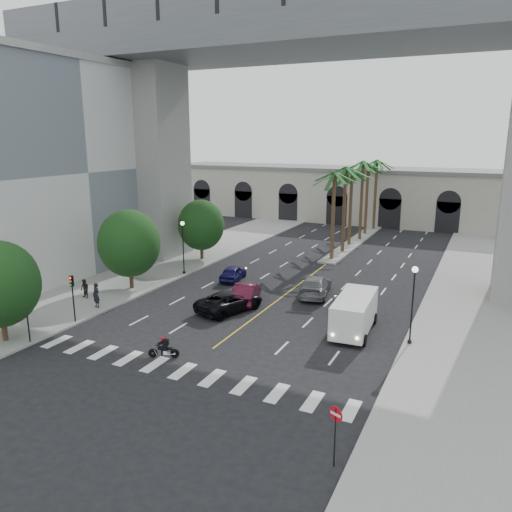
{
  "coord_description": "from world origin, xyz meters",
  "views": [
    {
      "loc": [
        15.33,
        -23.81,
        13.41
      ],
      "look_at": [
        1.2,
        6.0,
        5.41
      ],
      "focal_mm": 35.0,
      "sensor_mm": 36.0,
      "label": 1
    }
  ],
  "objects": [
    {
      "name": "palm_c",
      "position": [
        -0.2,
        36.0,
        8.91
      ],
      "size": [
        3.2,
        3.2,
        10.1
      ],
      "color": "#47331E",
      "rests_on": "ground"
    },
    {
      "name": "sidewalk_left",
      "position": [
        -15.0,
        15.0,
        0.07
      ],
      "size": [
        8.0,
        100.0,
        0.15
      ],
      "primitive_type": "cube",
      "color": "gray",
      "rests_on": "ground"
    },
    {
      "name": "car_c",
      "position": [
        -2.39,
        8.76,
        0.8
      ],
      "size": [
        4.42,
        6.29,
        1.59
      ],
      "primitive_type": "imported",
      "rotation": [
        0.0,
        0.0,
        2.8
      ],
      "color": "black",
      "rests_on": "ground"
    },
    {
      "name": "lamp_post_right",
      "position": [
        11.4,
        8.0,
        3.22
      ],
      "size": [
        0.4,
        0.4,
        5.35
      ],
      "color": "black",
      "rests_on": "ground"
    },
    {
      "name": "palm_f",
      "position": [
        0.2,
        48.0,
        9.46
      ],
      "size": [
        3.2,
        3.2,
        10.7
      ],
      "color": "#47331E",
      "rests_on": "ground"
    },
    {
      "name": "car_d",
      "position": [
        2.35,
        15.47,
        0.84
      ],
      "size": [
        3.45,
        6.15,
        1.68
      ],
      "primitive_type": "imported",
      "rotation": [
        0.0,
        0.0,
        3.34
      ],
      "color": "slate",
      "rests_on": "ground"
    },
    {
      "name": "palm_b",
      "position": [
        0.1,
        32.0,
        9.37
      ],
      "size": [
        3.2,
        3.2,
        10.6
      ],
      "color": "#47331E",
      "rests_on": "ground"
    },
    {
      "name": "palm_a",
      "position": [
        0.0,
        28.0,
        9.1
      ],
      "size": [
        3.2,
        3.2,
        10.3
      ],
      "color": "#47331E",
      "rests_on": "ground"
    },
    {
      "name": "street_tree_far",
      "position": [
        -13.0,
        22.0,
        3.9
      ],
      "size": [
        5.04,
        5.04,
        6.68
      ],
      "color": "#382616",
      "rests_on": "ground"
    },
    {
      "name": "street_tree_mid",
      "position": [
        -13.0,
        10.0,
        4.21
      ],
      "size": [
        5.44,
        5.44,
        7.21
      ],
      "color": "#382616",
      "rests_on": "ground"
    },
    {
      "name": "palm_d",
      "position": [
        0.15,
        40.0,
        9.65
      ],
      "size": [
        3.2,
        3.2,
        10.9
      ],
      "color": "#47331E",
      "rests_on": "ground"
    },
    {
      "name": "pier_building",
      "position": [
        0.0,
        55.0,
        4.27
      ],
      "size": [
        71.0,
        10.5,
        8.5
      ],
      "color": "#BBB4A8",
      "rests_on": "ground"
    },
    {
      "name": "median",
      "position": [
        0.0,
        38.0,
        0.1
      ],
      "size": [
        2.0,
        24.0,
        0.2
      ],
      "primitive_type": "cube",
      "color": "gray",
      "rests_on": "ground"
    },
    {
      "name": "traffic_signal_far",
      "position": [
        -11.3,
        1.5,
        2.51
      ],
      "size": [
        0.25,
        0.18,
        3.65
      ],
      "color": "black",
      "rests_on": "ground"
    },
    {
      "name": "car_a",
      "position": [
        5.97,
        12.17,
        0.75
      ],
      "size": [
        3.26,
        4.72,
        1.49
      ],
      "primitive_type": "imported",
      "rotation": [
        0.0,
        0.0,
        3.52
      ],
      "color": "#A3A2A7",
      "rests_on": "ground"
    },
    {
      "name": "building_left",
      "position": [
        -27.0,
        12.0,
        10.31
      ],
      "size": [
        16.5,
        32.5,
        20.6
      ],
      "color": "silver",
      "rests_on": "ground"
    },
    {
      "name": "do_not_enter_sign",
      "position": [
        10.5,
        -6.05,
        2.0
      ],
      "size": [
        0.63,
        0.3,
        2.75
      ],
      "rotation": [
        0.0,
        0.0,
        -0.42
      ],
      "color": "black",
      "rests_on": "ground"
    },
    {
      "name": "palm_e",
      "position": [
        -0.1,
        44.0,
        9.19
      ],
      "size": [
        3.2,
        3.2,
        10.4
      ],
      "color": "#47331E",
      "rests_on": "ground"
    },
    {
      "name": "traffic_signal_near",
      "position": [
        -11.3,
        -2.5,
        2.51
      ],
      "size": [
        0.25,
        0.18,
        3.65
      ],
      "color": "black",
      "rests_on": "ground"
    },
    {
      "name": "car_e",
      "position": [
        -6.16,
        16.44,
        0.71
      ],
      "size": [
        2.34,
        4.39,
        1.42
      ],
      "primitive_type": "imported",
      "rotation": [
        0.0,
        0.0,
        3.31
      ],
      "color": "#140F49",
      "rests_on": "ground"
    },
    {
      "name": "cargo_van",
      "position": [
        7.5,
        8.64,
        1.44
      ],
      "size": [
        2.74,
        6.19,
        2.58
      ],
      "rotation": [
        0.0,
        0.0,
        0.06
      ],
      "color": "silver",
      "rests_on": "ground"
    },
    {
      "name": "sidewalk_right",
      "position": [
        15.0,
        15.0,
        0.07
      ],
      "size": [
        8.0,
        100.0,
        0.15
      ],
      "primitive_type": "cube",
      "color": "gray",
      "rests_on": "ground"
    },
    {
      "name": "pedestrian_b",
      "position": [
        -14.6,
        5.97,
        0.96
      ],
      "size": [
        0.89,
        0.75,
        1.61
      ],
      "primitive_type": "imported",
      "rotation": [
        0.0,
        0.0,
        -0.19
      ],
      "color": "black",
      "rests_on": "sidewalk_left"
    },
    {
      "name": "ground",
      "position": [
        0.0,
        0.0,
        0.0
      ],
      "size": [
        140.0,
        140.0,
        0.0
      ],
      "primitive_type": "plane",
      "color": "black",
      "rests_on": "ground"
    },
    {
      "name": "motorcycle_rider",
      "position": [
        -2.02,
        -0.42,
        0.63
      ],
      "size": [
        1.81,
        0.85,
        1.39
      ],
      "rotation": [
        0.0,
        0.0,
        0.4
      ],
      "color": "black",
      "rests_on": "ground"
    },
    {
      "name": "pedestrian_a",
      "position": [
        -12.1,
        4.62,
        1.14
      ],
      "size": [
        0.81,
        0.63,
        1.97
      ],
      "primitive_type": "imported",
      "rotation": [
        0.0,
        0.0,
        -0.25
      ],
      "color": "black",
      "rests_on": "sidewalk_left"
    },
    {
      "name": "lamp_post_left_far",
      "position": [
        -11.4,
        16.0,
        3.22
      ],
      "size": [
        0.4,
        0.4,
        5.35
      ],
      "color": "black",
      "rests_on": "ground"
    },
    {
      "name": "bridge",
      "position": [
        3.42,
        22.0,
        18.51
      ],
      "size": [
        75.0,
        13.0,
        26.0
      ],
      "color": "gray",
      "rests_on": "ground"
    },
    {
      "name": "car_b",
      "position": [
        -2.17,
        11.22,
        0.82
      ],
      "size": [
        3.03,
        5.28,
        1.65
      ],
      "primitive_type": "imported",
      "rotation": [
        0.0,
        0.0,
        3.42
      ],
      "color": "#440D21",
      "rests_on": "ground"
    }
  ]
}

